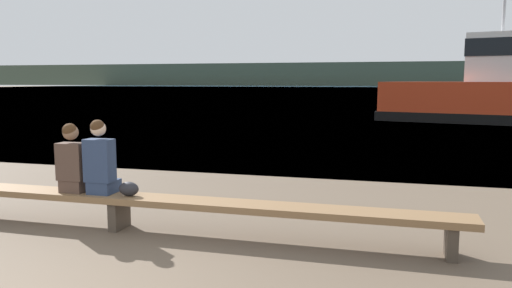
{
  "coord_description": "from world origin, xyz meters",
  "views": [
    {
      "loc": [
        2.96,
        -3.1,
        1.97
      ],
      "look_at": [
        0.55,
        5.68,
        0.81
      ],
      "focal_mm": 35.0,
      "sensor_mm": 36.0,
      "label": 1
    }
  ],
  "objects_px": {
    "person_left": "(73,161)",
    "tugboat_red": "(498,95)",
    "bench_main": "(119,200)",
    "shopping_bag": "(129,189)",
    "person_right": "(100,161)"
  },
  "relations": [
    {
      "from": "person_left",
      "to": "tugboat_red",
      "type": "bearing_deg",
      "value": 66.03
    },
    {
      "from": "person_left",
      "to": "tugboat_red",
      "type": "xyz_separation_m",
      "value": [
        8.93,
        20.09,
        0.44
      ]
    },
    {
      "from": "bench_main",
      "to": "shopping_bag",
      "type": "distance_m",
      "value": 0.24
    },
    {
      "from": "bench_main",
      "to": "shopping_bag",
      "type": "height_order",
      "value": "shopping_bag"
    },
    {
      "from": "person_right",
      "to": "shopping_bag",
      "type": "distance_m",
      "value": 0.55
    },
    {
      "from": "person_left",
      "to": "bench_main",
      "type": "bearing_deg",
      "value": -0.07
    },
    {
      "from": "person_left",
      "to": "tugboat_red",
      "type": "height_order",
      "value": "tugboat_red"
    },
    {
      "from": "person_right",
      "to": "tugboat_red",
      "type": "xyz_separation_m",
      "value": [
        8.51,
        20.09,
        0.41
      ]
    },
    {
      "from": "person_left",
      "to": "person_right",
      "type": "xyz_separation_m",
      "value": [
        0.42,
        -0.0,
        0.02
      ]
    },
    {
      "from": "person_left",
      "to": "person_right",
      "type": "relative_size",
      "value": 0.94
    },
    {
      "from": "tugboat_red",
      "to": "person_left",
      "type": "bearing_deg",
      "value": 170.8
    },
    {
      "from": "bench_main",
      "to": "person_right",
      "type": "relative_size",
      "value": 8.92
    },
    {
      "from": "person_left",
      "to": "shopping_bag",
      "type": "distance_m",
      "value": 0.91
    },
    {
      "from": "shopping_bag",
      "to": "tugboat_red",
      "type": "bearing_deg",
      "value": 68.1
    },
    {
      "from": "tugboat_red",
      "to": "shopping_bag",
      "type": "bearing_deg",
      "value": 172.86
    }
  ]
}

